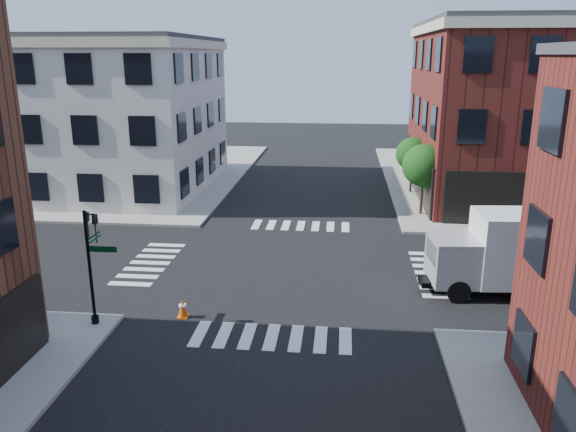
# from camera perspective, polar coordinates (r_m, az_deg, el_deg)

# --- Properties ---
(ground) EXTENTS (120.00, 120.00, 0.00)m
(ground) POSITION_cam_1_polar(r_m,az_deg,el_deg) (27.41, 0.18, -5.30)
(ground) COLOR black
(ground) RESTS_ON ground
(sidewalk_ne) EXTENTS (30.00, 30.00, 0.15)m
(sidewalk_ne) POSITION_cam_1_polar(r_m,az_deg,el_deg) (50.96, 26.93, 3.10)
(sidewalk_ne) COLOR gray
(sidewalk_ne) RESTS_ON ground
(sidewalk_nw) EXTENTS (30.00, 30.00, 0.15)m
(sidewalk_nw) POSITION_cam_1_polar(r_m,az_deg,el_deg) (52.92, -20.81, 4.23)
(sidewalk_nw) COLOR gray
(sidewalk_nw) RESTS_ON ground
(building_nw) EXTENTS (22.00, 16.00, 11.00)m
(building_nw) POSITION_cam_1_polar(r_m,az_deg,el_deg) (46.84, -21.93, 9.44)
(building_nw) COLOR beige
(building_nw) RESTS_ON ground
(tree_near) EXTENTS (2.69, 2.69, 4.49)m
(tree_near) POSITION_cam_1_polar(r_m,az_deg,el_deg) (36.40, 13.70, 4.80)
(tree_near) COLOR black
(tree_near) RESTS_ON ground
(tree_far) EXTENTS (2.43, 2.43, 4.07)m
(tree_far) POSITION_cam_1_polar(r_m,az_deg,el_deg) (42.30, 12.60, 6.01)
(tree_far) COLOR black
(tree_far) RESTS_ON ground
(signal_pole) EXTENTS (1.29, 1.24, 4.60)m
(signal_pole) POSITION_cam_1_polar(r_m,az_deg,el_deg) (22.03, -19.29, -3.77)
(signal_pole) COLOR black
(signal_pole) RESTS_ON ground
(box_truck) EXTENTS (8.10, 3.01, 3.60)m
(box_truck) POSITION_cam_1_polar(r_m,az_deg,el_deg) (26.07, 23.06, -3.41)
(box_truck) COLOR silver
(box_truck) RESTS_ON ground
(traffic_cone) EXTENTS (0.42, 0.42, 0.77)m
(traffic_cone) POSITION_cam_1_polar(r_m,az_deg,el_deg) (22.77, -10.65, -9.22)
(traffic_cone) COLOR #D45009
(traffic_cone) RESTS_ON ground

